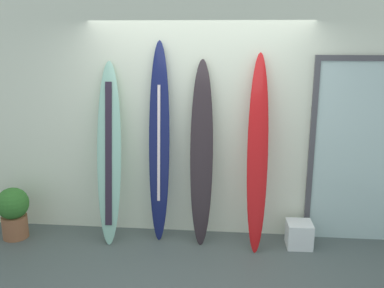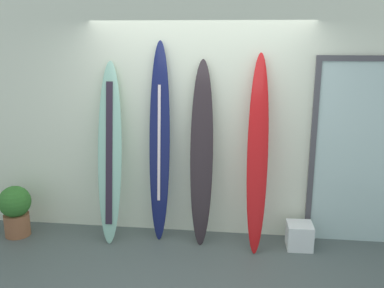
# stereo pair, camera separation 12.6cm
# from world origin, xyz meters

# --- Properties ---
(ground) EXTENTS (8.00, 8.00, 0.04)m
(ground) POSITION_xyz_m (0.00, 0.00, -0.02)
(ground) COLOR #475350
(wall_back) EXTENTS (7.20, 0.20, 2.80)m
(wall_back) POSITION_xyz_m (0.00, 1.30, 1.40)
(wall_back) COLOR silver
(wall_back) RESTS_ON ground
(surfboard_seafoam) EXTENTS (0.30, 0.48, 2.07)m
(surfboard_seafoam) POSITION_xyz_m (-1.00, 0.94, 1.02)
(surfboard_seafoam) COLOR #87C1A8
(surfboard_seafoam) RESTS_ON ground
(surfboard_navy) EXTENTS (0.25, 0.31, 2.29)m
(surfboard_navy) POSITION_xyz_m (-0.44, 1.03, 1.15)
(surfboard_navy) COLOR #131B4E
(surfboard_navy) RESTS_ON ground
(surfboard_charcoal) EXTENTS (0.27, 0.37, 2.09)m
(surfboard_charcoal) POSITION_xyz_m (0.05, 0.98, 1.05)
(surfboard_charcoal) COLOR #2A2327
(surfboard_charcoal) RESTS_ON ground
(surfboard_crimson) EXTENTS (0.23, 0.51, 2.17)m
(surfboard_crimson) POSITION_xyz_m (0.67, 0.91, 1.07)
(surfboard_crimson) COLOR red
(surfboard_crimson) RESTS_ON ground
(display_block_left) EXTENTS (0.29, 0.29, 0.29)m
(display_block_left) POSITION_xyz_m (1.17, 0.92, 0.14)
(display_block_left) COLOR white
(display_block_left) RESTS_ON ground
(glass_door) EXTENTS (1.06, 0.06, 2.14)m
(glass_door) POSITION_xyz_m (1.79, 1.18, 1.10)
(glass_door) COLOR silver
(glass_door) RESTS_ON ground
(potted_plant) EXTENTS (0.37, 0.37, 0.62)m
(potted_plant) POSITION_xyz_m (-2.16, 0.83, 0.34)
(potted_plant) COLOR brown
(potted_plant) RESTS_ON ground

